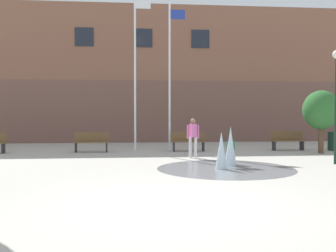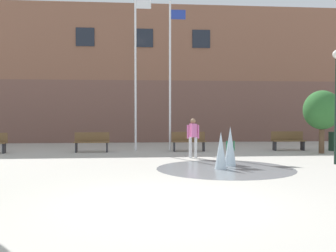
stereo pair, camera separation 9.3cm
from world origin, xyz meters
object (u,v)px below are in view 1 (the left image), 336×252
at_px(trash_can, 334,141).
at_px(park_bench_far_right, 287,140).
at_px(child_running, 231,148).
at_px(flagpole_left, 136,66).
at_px(park_bench_under_right_flagpole, 91,142).
at_px(street_tree_near_building, 321,110).
at_px(teen_by_trashcan, 193,135).
at_px(park_bench_near_trashcan, 188,141).
at_px(flagpole_right, 170,71).

bearing_deg(trash_can, park_bench_far_right, 169.08).
bearing_deg(child_running, flagpole_left, -129.01).
bearing_deg(park_bench_under_right_flagpole, child_running, -41.43).
distance_m(park_bench_far_right, street_tree_near_building, 2.32).
height_order(park_bench_far_right, teen_by_trashcan, teen_by_trashcan).
distance_m(teen_by_trashcan, trash_can, 7.58).
bearing_deg(park_bench_near_trashcan, street_tree_near_building, -15.04).
xyz_separation_m(child_running, flagpole_left, (-3.28, 5.26, 3.48)).
bearing_deg(park_bench_near_trashcan, flagpole_right, 145.99).
bearing_deg(trash_can, park_bench_near_trashcan, 176.72).
bearing_deg(street_tree_near_building, park_bench_under_right_flagpole, 171.44).
distance_m(park_bench_under_right_flagpole, park_bench_far_right, 9.39).
distance_m(park_bench_far_right, teen_by_trashcan, 5.77).
xyz_separation_m(park_bench_near_trashcan, flagpole_right, (-0.81, 0.54, 3.34)).
xyz_separation_m(park_bench_near_trashcan, teen_by_trashcan, (-0.21, -2.68, 0.45)).
bearing_deg(street_tree_near_building, flagpole_right, 162.34).
relative_size(teen_by_trashcan, trash_can, 1.77).
xyz_separation_m(park_bench_near_trashcan, flagpole_left, (-2.47, 0.54, 3.58)).
bearing_deg(flagpole_right, trash_can, -6.90).
xyz_separation_m(park_bench_far_right, flagpole_right, (-5.67, 0.53, 3.34)).
xyz_separation_m(park_bench_near_trashcan, child_running, (0.81, -4.72, 0.10)).
height_order(child_running, teen_by_trashcan, teen_by_trashcan).
distance_m(child_running, flagpole_right, 6.39).
distance_m(park_bench_under_right_flagpole, flagpole_right, 5.03).
height_order(park_bench_under_right_flagpole, park_bench_near_trashcan, same).
xyz_separation_m(teen_by_trashcan, street_tree_near_building, (5.99, 1.13, 0.99)).
bearing_deg(flagpole_right, park_bench_under_right_flagpole, -171.67).
distance_m(park_bench_far_right, flagpole_right, 6.60).
bearing_deg(street_tree_near_building, trash_can, 43.13).
bearing_deg(park_bench_under_right_flagpole, trash_can, -1.99).
distance_m(child_running, trash_can, 7.55).
bearing_deg(park_bench_under_right_flagpole, flagpole_left, 14.82).
height_order(park_bench_near_trashcan, street_tree_near_building, street_tree_near_building).
xyz_separation_m(park_bench_far_right, child_running, (-4.05, -4.73, 0.10)).
distance_m(child_running, flagpole_left, 7.11).
bearing_deg(teen_by_trashcan, street_tree_near_building, 88.37).
relative_size(park_bench_far_right, child_running, 1.62).
xyz_separation_m(flagpole_right, trash_can, (7.81, -0.95, -3.37)).
distance_m(teen_by_trashcan, flagpole_left, 5.03).
bearing_deg(trash_can, flagpole_right, 173.10).
xyz_separation_m(teen_by_trashcan, trash_can, (7.22, 2.28, -0.48)).
height_order(park_bench_under_right_flagpole, child_running, child_running).
bearing_deg(teen_by_trashcan, park_bench_near_trashcan, 163.14).
bearing_deg(park_bench_near_trashcan, child_running, -80.21).
height_order(trash_can, street_tree_near_building, street_tree_near_building).
bearing_deg(child_running, park_bench_near_trashcan, -151.19).
bearing_deg(child_running, park_bench_far_right, 158.43).
xyz_separation_m(teen_by_trashcan, flagpole_left, (-2.26, 3.23, 3.13)).
distance_m(flagpole_left, flagpole_right, 1.68).
height_order(park_bench_near_trashcan, park_bench_far_right, same).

